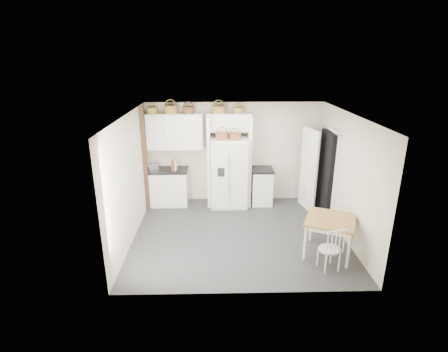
{
  "coord_description": "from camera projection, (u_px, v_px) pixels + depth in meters",
  "views": [
    {
      "loc": [
        -0.49,
        -6.78,
        3.7
      ],
      "look_at": [
        -0.31,
        0.4,
        1.21
      ],
      "focal_mm": 28.0,
      "sensor_mm": 36.0,
      "label": 1
    }
  ],
  "objects": [
    {
      "name": "basket_upper_b",
      "position": [
        171.0,
        109.0,
        8.52
      ],
      "size": [
        0.33,
        0.33,
        0.19
      ],
      "primitive_type": "cylinder",
      "color": "brown",
      "rests_on": "upper_cabinet"
    },
    {
      "name": "bridge_cabinet",
      "position": [
        229.0,
        122.0,
        8.66
      ],
      "size": [
        1.12,
        0.34,
        0.45
      ],
      "primitive_type": "cube",
      "color": "silver",
      "rests_on": "wall_back"
    },
    {
      "name": "door_slab",
      "position": [
        308.0,
        170.0,
        8.6
      ],
      "size": [
        0.21,
        0.79,
        2.05
      ],
      "primitive_type": "cube",
      "rotation": [
        0.0,
        0.0,
        -1.36
      ],
      "color": "white",
      "rests_on": "floor"
    },
    {
      "name": "wall_right",
      "position": [
        347.0,
        177.0,
        7.26
      ],
      "size": [
        0.0,
        4.0,
        4.0
      ],
      "primitive_type": "plane",
      "rotation": [
        1.57,
        0.0,
        -1.57
      ],
      "color": "beige",
      "rests_on": "floor"
    },
    {
      "name": "base_cab_right",
      "position": [
        261.0,
        187.0,
        9.11
      ],
      "size": [
        0.52,
        0.62,
        0.91
      ],
      "primitive_type": "cube",
      "color": "silver",
      "rests_on": "floor"
    },
    {
      "name": "fridge_panel_right",
      "position": [
        249.0,
        161.0,
        8.87
      ],
      "size": [
        0.08,
        0.6,
        2.3
      ],
      "primitive_type": "cube",
      "color": "silver",
      "rests_on": "floor"
    },
    {
      "name": "basket_fridge_a",
      "position": [
        222.0,
        136.0,
        8.44
      ],
      "size": [
        0.31,
        0.31,
        0.16
      ],
      "primitive_type": "cylinder",
      "color": "brown",
      "rests_on": "refrigerator"
    },
    {
      "name": "floor",
      "position": [
        239.0,
        234.0,
        7.63
      ],
      "size": [
        4.5,
        4.5,
        0.0
      ],
      "primitive_type": "plane",
      "color": "#272727",
      "rests_on": "ground"
    },
    {
      "name": "counter_right",
      "position": [
        262.0,
        169.0,
        8.95
      ],
      "size": [
        0.56,
        0.66,
        0.04
      ],
      "primitive_type": "cube",
      "color": "black",
      "rests_on": "base_cab_right"
    },
    {
      "name": "basket_upper_c",
      "position": [
        188.0,
        110.0,
        8.54
      ],
      "size": [
        0.28,
        0.28,
        0.16
      ],
      "primitive_type": "cylinder",
      "color": "brown",
      "rests_on": "upper_cabinet"
    },
    {
      "name": "wall_left",
      "position": [
        130.0,
        179.0,
        7.15
      ],
      "size": [
        0.0,
        4.0,
        4.0
      ],
      "primitive_type": "plane",
      "rotation": [
        1.57,
        0.0,
        1.57
      ],
      "color": "beige",
      "rests_on": "floor"
    },
    {
      "name": "refrigerator",
      "position": [
        229.0,
        173.0,
        8.85
      ],
      "size": [
        0.91,
        0.74,
        1.77
      ],
      "primitive_type": "cube",
      "color": "silver",
      "rests_on": "floor"
    },
    {
      "name": "wall_back",
      "position": [
        234.0,
        153.0,
        9.1
      ],
      "size": [
        4.5,
        0.0,
        4.5
      ],
      "primitive_type": "plane",
      "rotation": [
        1.57,
        0.0,
        0.0
      ],
      "color": "beige",
      "rests_on": "floor"
    },
    {
      "name": "basket_bridge_a",
      "position": [
        219.0,
        110.0,
        8.55
      ],
      "size": [
        0.32,
        0.32,
        0.18
      ],
      "primitive_type": "cylinder",
      "color": "brown",
      "rests_on": "bridge_cabinet"
    },
    {
      "name": "base_cab_left",
      "position": [
        168.0,
        187.0,
        9.05
      ],
      "size": [
        0.98,
        0.62,
        0.91
      ],
      "primitive_type": "cube",
      "color": "silver",
      "rests_on": "floor"
    },
    {
      "name": "cookbook_cream",
      "position": [
        176.0,
        165.0,
        8.77
      ],
      "size": [
        0.07,
        0.17,
        0.25
      ],
      "primitive_type": "cube",
      "rotation": [
        0.0,
        0.0,
        -0.18
      ],
      "color": "beige",
      "rests_on": "counter_left"
    },
    {
      "name": "toaster",
      "position": [
        154.0,
        167.0,
        8.81
      ],
      "size": [
        0.27,
        0.21,
        0.17
      ],
      "primitive_type": "cube",
      "rotation": [
        0.0,
        0.0,
        0.32
      ],
      "color": "silver",
      "rests_on": "counter_left"
    },
    {
      "name": "basket_bridge_b",
      "position": [
        238.0,
        110.0,
        8.57
      ],
      "size": [
        0.24,
        0.24,
        0.14
      ],
      "primitive_type": "cylinder",
      "color": "brown",
      "rests_on": "bridge_cabinet"
    },
    {
      "name": "counter_left",
      "position": [
        167.0,
        170.0,
        8.89
      ],
      "size": [
        1.03,
        0.66,
        0.04
      ],
      "primitive_type": "cube",
      "color": "black",
      "rests_on": "base_cab_left"
    },
    {
      "name": "basket_fridge_b",
      "position": [
        235.0,
        136.0,
        8.44
      ],
      "size": [
        0.28,
        0.28,
        0.15
      ],
      "primitive_type": "cylinder",
      "color": "brown",
      "rests_on": "refrigerator"
    },
    {
      "name": "windsor_chair",
      "position": [
        329.0,
        249.0,
        6.28
      ],
      "size": [
        0.46,
        0.44,
        0.8
      ],
      "primitive_type": "cube",
      "rotation": [
        0.0,
        0.0,
        0.24
      ],
      "color": "silver",
      "rests_on": "floor"
    },
    {
      "name": "dining_table",
      "position": [
        329.0,
        236.0,
        6.78
      ],
      "size": [
        1.18,
        1.18,
        0.75
      ],
      "primitive_type": "cube",
      "rotation": [
        0.0,
        0.0,
        -0.41
      ],
      "color": "brown",
      "rests_on": "floor"
    },
    {
      "name": "trim_post",
      "position": [
        145.0,
        160.0,
        8.43
      ],
      "size": [
        0.09,
        0.09,
        2.6
      ],
      "primitive_type": "cube",
      "color": "#3D2213",
      "rests_on": "floor"
    },
    {
      "name": "basket_upper_a",
      "position": [
        152.0,
        110.0,
        8.52
      ],
      "size": [
        0.26,
        0.26,
        0.15
      ],
      "primitive_type": "cylinder",
      "color": "brown",
      "rests_on": "upper_cabinet"
    },
    {
      "name": "upper_cabinet",
      "position": [
        175.0,
        132.0,
        8.7
      ],
      "size": [
        1.4,
        0.34,
        0.9
      ],
      "primitive_type": "cube",
      "color": "silver",
      "rests_on": "wall_back"
    },
    {
      "name": "fridge_panel_left",
      "position": [
        209.0,
        162.0,
        8.85
      ],
      "size": [
        0.08,
        0.6,
        2.3
      ],
      "primitive_type": "cube",
      "color": "silver",
      "rests_on": "floor"
    },
    {
      "name": "doorway_void",
      "position": [
        327.0,
        174.0,
        8.29
      ],
      "size": [
        0.18,
        0.85,
        2.05
      ],
      "primitive_type": "cube",
      "color": "black",
      "rests_on": "floor"
    },
    {
      "name": "ceiling",
      "position": [
        240.0,
        115.0,
        6.78
      ],
      "size": [
        4.5,
        4.5,
        0.0
      ],
      "primitive_type": "plane",
      "color": "white",
      "rests_on": "wall_back"
    },
    {
      "name": "cookbook_red",
      "position": [
        173.0,
        165.0,
        8.77
      ],
      "size": [
        0.04,
        0.18,
        0.27
      ],
      "primitive_type": "cube",
      "rotation": [
        0.0,
        0.0,
        -0.01
      ],
      "color": "#B03416",
      "rests_on": "counter_left"
    }
  ]
}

